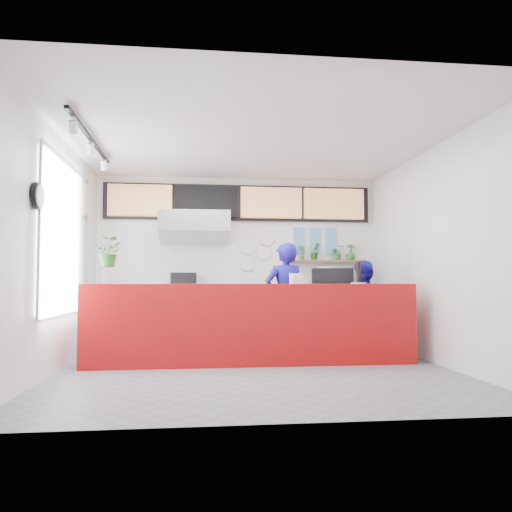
% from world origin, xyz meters
% --- Properties ---
extents(floor, '(5.00, 5.00, 0.00)m').
position_xyz_m(floor, '(0.00, 0.00, 0.00)').
color(floor, slate).
rests_on(floor, ground).
extents(ceiling, '(5.00, 5.00, 0.00)m').
position_xyz_m(ceiling, '(0.00, 0.00, 3.00)').
color(ceiling, silver).
extents(wall_back, '(5.00, 0.00, 5.00)m').
position_xyz_m(wall_back, '(0.00, 2.50, 1.50)').
color(wall_back, white).
rests_on(wall_back, ground).
extents(wall_left, '(0.00, 5.00, 5.00)m').
position_xyz_m(wall_left, '(-2.50, 0.00, 1.50)').
color(wall_left, white).
rests_on(wall_left, ground).
extents(wall_right, '(0.00, 5.00, 5.00)m').
position_xyz_m(wall_right, '(2.50, 0.00, 1.50)').
color(wall_right, white).
rests_on(wall_right, ground).
extents(service_counter, '(4.50, 0.60, 1.10)m').
position_xyz_m(service_counter, '(0.00, 0.40, 0.55)').
color(service_counter, '#9D0B0B').
rests_on(service_counter, ground).
extents(cream_band, '(5.00, 0.02, 0.80)m').
position_xyz_m(cream_band, '(0.00, 2.49, 2.60)').
color(cream_band, beige).
rests_on(cream_band, wall_back).
extents(prep_bench, '(1.80, 0.60, 0.90)m').
position_xyz_m(prep_bench, '(-0.80, 2.20, 0.45)').
color(prep_bench, '#B2B5BA').
rests_on(prep_bench, ground).
extents(panini_oven, '(0.47, 0.47, 0.38)m').
position_xyz_m(panini_oven, '(-0.99, 2.20, 1.09)').
color(panini_oven, black).
rests_on(panini_oven, prep_bench).
extents(extraction_hood, '(1.20, 0.70, 0.35)m').
position_xyz_m(extraction_hood, '(-0.80, 2.15, 2.15)').
color(extraction_hood, '#B2B5BA').
rests_on(extraction_hood, ceiling).
extents(hood_lip, '(1.20, 0.69, 0.31)m').
position_xyz_m(hood_lip, '(-0.80, 2.15, 1.95)').
color(hood_lip, '#B2B5BA').
rests_on(hood_lip, ceiling).
extents(right_bench, '(1.80, 0.60, 0.90)m').
position_xyz_m(right_bench, '(1.50, 2.20, 0.45)').
color(right_bench, '#B2B5BA').
rests_on(right_bench, ground).
extents(espresso_machine, '(0.82, 0.68, 0.46)m').
position_xyz_m(espresso_machine, '(1.64, 2.20, 1.13)').
color(espresso_machine, black).
rests_on(espresso_machine, right_bench).
extents(espresso_tray, '(0.63, 0.48, 0.05)m').
position_xyz_m(espresso_tray, '(1.64, 2.20, 1.38)').
color(espresso_tray, '#B3B5BB').
rests_on(espresso_tray, espresso_machine).
extents(herb_shelf, '(1.40, 0.18, 0.04)m').
position_xyz_m(herb_shelf, '(1.60, 2.40, 1.50)').
color(herb_shelf, brown).
rests_on(herb_shelf, wall_back).
extents(menu_board_far_left, '(1.10, 0.10, 0.55)m').
position_xyz_m(menu_board_far_left, '(-1.75, 2.38, 2.55)').
color(menu_board_far_left, tan).
rests_on(menu_board_far_left, wall_back).
extents(menu_board_mid_left, '(1.10, 0.10, 0.55)m').
position_xyz_m(menu_board_mid_left, '(-0.59, 2.38, 2.55)').
color(menu_board_mid_left, black).
rests_on(menu_board_mid_left, wall_back).
extents(menu_board_mid_right, '(1.10, 0.10, 0.55)m').
position_xyz_m(menu_board_mid_right, '(0.57, 2.38, 2.55)').
color(menu_board_mid_right, tan).
rests_on(menu_board_mid_right, wall_back).
extents(menu_board_far_right, '(1.10, 0.10, 0.55)m').
position_xyz_m(menu_board_far_right, '(1.73, 2.38, 2.55)').
color(menu_board_far_right, tan).
rests_on(menu_board_far_right, wall_back).
extents(soffit, '(4.80, 0.04, 0.65)m').
position_xyz_m(soffit, '(0.00, 2.46, 2.55)').
color(soffit, black).
rests_on(soffit, wall_back).
extents(window_pane, '(0.04, 2.20, 1.90)m').
position_xyz_m(window_pane, '(-2.47, 0.30, 1.70)').
color(window_pane, silver).
rests_on(window_pane, wall_left).
extents(window_frame, '(0.03, 2.30, 2.00)m').
position_xyz_m(window_frame, '(-2.45, 0.30, 1.70)').
color(window_frame, '#B2B5BA').
rests_on(window_frame, wall_left).
extents(wall_clock_rim, '(0.05, 0.30, 0.30)m').
position_xyz_m(wall_clock_rim, '(-2.46, -0.90, 2.05)').
color(wall_clock_rim, black).
rests_on(wall_clock_rim, wall_left).
extents(wall_clock_face, '(0.02, 0.26, 0.26)m').
position_xyz_m(wall_clock_face, '(-2.43, -0.90, 2.05)').
color(wall_clock_face, white).
rests_on(wall_clock_face, wall_left).
extents(track_rail, '(0.05, 2.40, 0.04)m').
position_xyz_m(track_rail, '(-2.10, 0.00, 2.94)').
color(track_rail, black).
rests_on(track_rail, ceiling).
extents(dec_plate_a, '(0.24, 0.03, 0.24)m').
position_xyz_m(dec_plate_a, '(0.15, 2.47, 1.75)').
color(dec_plate_a, silver).
rests_on(dec_plate_a, wall_back).
extents(dec_plate_b, '(0.24, 0.03, 0.24)m').
position_xyz_m(dec_plate_b, '(0.45, 2.47, 1.65)').
color(dec_plate_b, silver).
rests_on(dec_plate_b, wall_back).
extents(dec_plate_c, '(0.24, 0.03, 0.24)m').
position_xyz_m(dec_plate_c, '(0.15, 2.47, 1.45)').
color(dec_plate_c, silver).
rests_on(dec_plate_c, wall_back).
extents(dec_plate_d, '(0.24, 0.03, 0.24)m').
position_xyz_m(dec_plate_d, '(0.50, 2.47, 1.90)').
color(dec_plate_d, silver).
rests_on(dec_plate_d, wall_back).
extents(photo_frame_a, '(0.20, 0.02, 0.25)m').
position_xyz_m(photo_frame_a, '(1.10, 2.48, 2.00)').
color(photo_frame_a, '#598CBF').
rests_on(photo_frame_a, wall_back).
extents(photo_frame_b, '(0.20, 0.02, 0.25)m').
position_xyz_m(photo_frame_b, '(1.40, 2.48, 2.00)').
color(photo_frame_b, '#598CBF').
rests_on(photo_frame_b, wall_back).
extents(photo_frame_c, '(0.20, 0.02, 0.25)m').
position_xyz_m(photo_frame_c, '(1.70, 2.48, 2.00)').
color(photo_frame_c, '#598CBF').
rests_on(photo_frame_c, wall_back).
extents(photo_frame_d, '(0.20, 0.02, 0.25)m').
position_xyz_m(photo_frame_d, '(1.10, 2.48, 1.75)').
color(photo_frame_d, '#598CBF').
rests_on(photo_frame_d, wall_back).
extents(photo_frame_e, '(0.20, 0.02, 0.25)m').
position_xyz_m(photo_frame_e, '(1.40, 2.48, 1.75)').
color(photo_frame_e, '#598CBF').
rests_on(photo_frame_e, wall_back).
extents(photo_frame_f, '(0.20, 0.02, 0.25)m').
position_xyz_m(photo_frame_f, '(1.70, 2.48, 1.75)').
color(photo_frame_f, '#598CBF').
rests_on(photo_frame_f, wall_back).
extents(staff_center, '(0.70, 0.53, 1.72)m').
position_xyz_m(staff_center, '(0.57, 0.97, 0.86)').
color(staff_center, '#16148D').
rests_on(staff_center, ground).
extents(staff_right, '(0.89, 0.86, 1.45)m').
position_xyz_m(staff_right, '(1.78, 0.99, 0.73)').
color(staff_right, '#16148D').
rests_on(staff_right, ground).
extents(herb_a, '(0.15, 0.10, 0.28)m').
position_xyz_m(herb_a, '(1.13, 2.40, 1.66)').
color(herb_a, '#276623').
rests_on(herb_a, herb_shelf).
extents(herb_b, '(0.21, 0.19, 0.32)m').
position_xyz_m(herb_b, '(1.38, 2.40, 1.68)').
color(herb_b, '#276623').
rests_on(herb_b, herb_shelf).
extents(herb_c, '(0.25, 0.21, 0.27)m').
position_xyz_m(herb_c, '(1.80, 2.40, 1.65)').
color(herb_c, '#276623').
rests_on(herb_c, herb_shelf).
extents(herb_d, '(0.19, 0.18, 0.30)m').
position_xyz_m(herb_d, '(2.05, 2.40, 1.67)').
color(herb_d, '#276623').
rests_on(herb_d, herb_shelf).
extents(glass_vase, '(0.20, 0.20, 0.21)m').
position_xyz_m(glass_vase, '(-1.91, 0.34, 1.20)').
color(glass_vase, silver).
rests_on(glass_vase, service_counter).
extents(basil_vase, '(0.43, 0.39, 0.40)m').
position_xyz_m(basil_vase, '(-1.91, 0.34, 1.52)').
color(basil_vase, '#276623').
rests_on(basil_vase, glass_vase).
extents(napkin_holder, '(0.18, 0.14, 0.14)m').
position_xyz_m(napkin_holder, '(0.62, 0.34, 1.17)').
color(napkin_holder, white).
rests_on(napkin_holder, service_counter).
extents(white_plate, '(0.26, 0.26, 0.02)m').
position_xyz_m(white_plate, '(1.52, 0.37, 1.11)').
color(white_plate, white).
rests_on(white_plate, service_counter).
extents(pepper_mill, '(0.08, 0.08, 0.29)m').
position_xyz_m(pepper_mill, '(1.52, 0.37, 1.26)').
color(pepper_mill, black).
rests_on(pepper_mill, white_plate).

